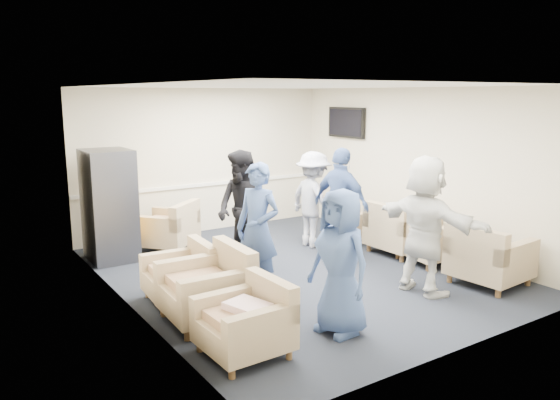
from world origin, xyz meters
TOP-DOWN VIEW (x-y plane):
  - floor at (0.00, 0.00)m, footprint 6.00×6.00m
  - ceiling at (0.00, 0.00)m, footprint 6.00×6.00m
  - back_wall at (0.00, 3.00)m, footprint 5.00×0.02m
  - front_wall at (0.00, -3.00)m, footprint 5.00×0.02m
  - left_wall at (-2.50, 0.00)m, footprint 0.02×6.00m
  - right_wall at (2.50, 0.00)m, footprint 0.02×6.00m
  - chair_rail at (0.00, 2.98)m, footprint 4.98×0.04m
  - tv at (2.44, 1.80)m, footprint 0.10×1.00m
  - armchair_left_near at (-1.91, -1.88)m, footprint 0.83×0.83m
  - armchair_left_mid at (-1.85, -0.90)m, footprint 0.96×0.96m
  - armchair_left_far at (-1.86, -0.15)m, footprint 0.84×0.84m
  - armchair_right_near at (1.85, -1.92)m, footprint 0.97×0.97m
  - armchair_right_midnear at (1.98, -0.76)m, footprint 0.97×0.97m
  - armchair_right_midfar at (1.94, -0.17)m, footprint 0.93×0.93m
  - armchair_right_far at (1.88, 0.89)m, footprint 0.77×0.77m
  - armchair_corner at (-1.11, 2.14)m, footprint 1.23×1.23m
  - vending_machine at (-2.09, 2.12)m, footprint 0.71×0.83m
  - backpack at (-1.23, -0.77)m, footprint 0.34×0.29m
  - pillow at (-1.92, -1.88)m, footprint 0.42×0.49m
  - person_front_left at (-0.81, -1.98)m, footprint 0.61×0.85m
  - person_mid_left at (-0.93, -0.45)m, footprint 0.64×0.75m
  - person_back_left at (-0.56, 0.60)m, footprint 0.83×0.98m
  - person_back_right at (1.03, 0.96)m, footprint 0.64×1.08m
  - person_mid_right at (0.94, 0.12)m, footprint 0.62×1.11m
  - person_front_right at (0.90, -1.62)m, footprint 0.66×1.73m

SIDE VIEW (x-z plane):
  - floor at x=0.00m, z-range 0.00..0.00m
  - backpack at x=-1.23m, z-range 0.01..0.51m
  - armchair_right_far at x=1.88m, z-range 0.00..0.60m
  - armchair_left_far at x=-1.86m, z-range 0.00..0.63m
  - armchair_left_near at x=-1.91m, z-range 0.00..0.64m
  - armchair_right_midnear at x=1.98m, z-range 0.00..0.70m
  - armchair_corner at x=-1.11m, z-range 0.00..0.70m
  - armchair_right_near at x=1.85m, z-range 0.00..0.73m
  - armchair_right_midfar at x=1.94m, z-range 0.00..0.73m
  - armchair_left_mid at x=-1.85m, z-range 0.00..0.73m
  - pillow at x=-1.92m, z-range 0.43..0.55m
  - person_front_left at x=-0.81m, z-range 0.00..1.61m
  - person_back_right at x=1.03m, z-range 0.00..1.64m
  - person_mid_left at x=-0.93m, z-range 0.00..1.74m
  - vending_machine at x=-2.09m, z-range 0.00..1.75m
  - person_mid_right at x=0.94m, z-range 0.00..1.78m
  - person_back_left at x=-0.56m, z-range 0.00..1.78m
  - chair_rail at x=0.00m, z-range 0.87..0.93m
  - person_front_right at x=0.90m, z-range 0.00..1.83m
  - back_wall at x=0.00m, z-range 0.00..2.70m
  - front_wall at x=0.00m, z-range 0.00..2.70m
  - left_wall at x=-2.50m, z-range 0.00..2.70m
  - right_wall at x=2.50m, z-range 0.00..2.70m
  - tv at x=2.44m, z-range 1.76..2.34m
  - ceiling at x=0.00m, z-range 2.70..2.70m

